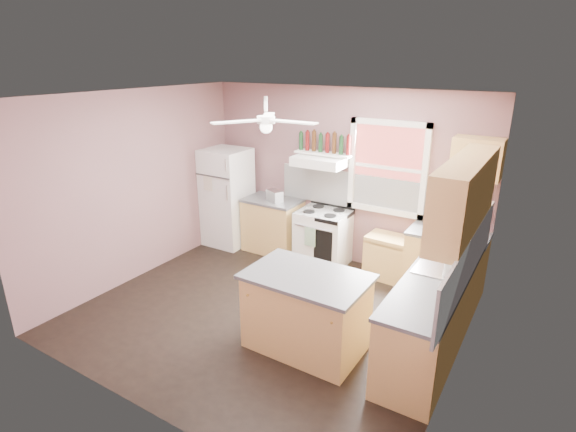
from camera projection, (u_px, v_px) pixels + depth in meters
The scene contains 32 objects.
floor at pixel (269, 313), 5.76m from camera, with size 4.50×4.50×0.00m, color black.
ceiling at pixel (266, 96), 4.86m from camera, with size 4.50×4.50×0.00m, color white.
wall_back at pixel (341, 177), 6.93m from camera, with size 4.50×0.05×2.70m, color #755153.
wall_right at pixel (469, 256), 4.19m from camera, with size 0.05×4.00×2.70m, color #755153.
wall_left at pixel (136, 186), 6.43m from camera, with size 0.05×4.00×2.70m, color #755153.
backsplash_back at pixel (367, 193), 6.74m from camera, with size 2.90×0.03×0.55m, color white.
backsplash_right at pixel (469, 260), 4.51m from camera, with size 0.03×2.60×0.55m, color white.
window_view at pixel (388, 168), 6.45m from camera, with size 1.00×0.02×1.20m, color maroon.
window_frame at pixel (387, 168), 6.42m from camera, with size 1.16×0.07×1.36m, color white.
refrigerator at pixel (227, 197), 7.67m from camera, with size 0.70×0.69×1.66m, color white.
base_cabinet_left at pixel (273, 226), 7.51m from camera, with size 0.90×0.60×0.86m, color tan.
counter_left at pixel (273, 200), 7.36m from camera, with size 0.92×0.62×0.04m, color #474749.
toaster at pixel (275, 196), 7.22m from camera, with size 0.28×0.16×0.18m, color silver.
stove at pixel (323, 237), 7.04m from camera, with size 0.77×0.64×0.86m, color white.
range_hood at pixel (320, 161), 6.74m from camera, with size 0.78×0.50×0.14m, color white.
bottle_shelf at pixel (324, 153), 6.80m from camera, with size 0.90×0.26×0.03m, color white.
cart at pixel (389, 257), 6.59m from camera, with size 0.65×0.43×0.65m, color tan.
base_cabinet_corner at pixel (445, 264), 6.12m from camera, with size 1.00×0.60×0.86m, color tan.
base_cabinet_right at pixel (432, 316), 4.90m from camera, with size 0.60×2.20×0.86m, color tan.
counter_corner at pixel (449, 234), 5.97m from camera, with size 1.02×0.62×0.04m, color #474749.
counter_right at pixel (436, 279), 4.75m from camera, with size 0.62×2.22×0.04m, color #474749.
sink at pixel (441, 271), 4.91m from camera, with size 0.55×0.45×0.03m, color silver.
faucet at pixel (457, 268), 4.80m from camera, with size 0.03×0.03×0.14m, color silver.
upper_cabinet_right at pixel (465, 196), 4.54m from camera, with size 0.33×1.80×0.76m, color tan.
upper_cabinet_corner at pixel (477, 158), 5.63m from camera, with size 0.60×0.33×0.52m, color tan.
paper_towel at pixel (480, 208), 5.81m from camera, with size 0.12×0.12×0.26m, color white.
island at pixel (306, 313), 4.96m from camera, with size 1.24×0.79×0.86m, color tan.
island_top at pixel (307, 277), 4.81m from camera, with size 1.32×0.86×0.04m, color #474749.
ceiling_fan_hub at pixel (266, 120), 4.94m from camera, with size 0.20×0.20×0.08m, color white.
soap_bottle at pixel (449, 266), 4.71m from camera, with size 0.10×0.10×0.27m, color silver.
red_caddy at pixel (458, 249), 5.34m from camera, with size 0.18×0.12×0.10m, color #B50F1A.
wine_bottles at pixel (324, 143), 6.75m from camera, with size 0.86×0.06×0.31m.
Camera 1 is at (2.83, -4.14, 3.11)m, focal length 28.00 mm.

